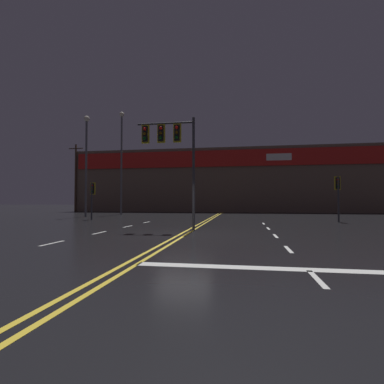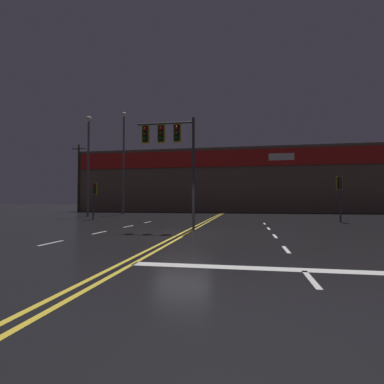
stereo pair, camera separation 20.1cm
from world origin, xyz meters
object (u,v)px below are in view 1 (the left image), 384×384
(traffic_signal_corner_northeast, at_px, (338,188))
(streetlight_near_left, at_px, (122,151))
(streetlight_near_right, at_px, (86,152))
(traffic_signal_corner_northwest, at_px, (92,192))
(traffic_signal_median, at_px, (169,143))

(traffic_signal_corner_northeast, xyz_separation_m, streetlight_near_left, (-20.37, 8.97, 4.82))
(streetlight_near_left, xyz_separation_m, streetlight_near_right, (-1.47, -5.15, -1.00))
(traffic_signal_corner_northwest, bearing_deg, streetlight_near_left, 98.82)
(traffic_signal_corner_northeast, distance_m, streetlight_near_left, 22.77)
(traffic_signal_corner_northwest, height_order, traffic_signal_corner_northeast, traffic_signal_corner_northeast)
(streetlight_near_left, relative_size, streetlight_near_right, 1.19)
(traffic_signal_corner_northwest, relative_size, streetlight_near_right, 0.31)
(traffic_signal_median, relative_size, traffic_signal_corner_northwest, 1.94)
(traffic_signal_corner_northwest, distance_m, streetlight_near_right, 6.54)
(traffic_signal_median, bearing_deg, streetlight_near_left, 120.06)
(traffic_signal_corner_northwest, xyz_separation_m, traffic_signal_corner_northeast, (18.92, 0.42, 0.22))
(traffic_signal_median, xyz_separation_m, streetlight_near_right, (-11.18, 11.63, 1.65))
(traffic_signal_median, xyz_separation_m, traffic_signal_corner_northeast, (10.65, 7.82, -2.17))
(traffic_signal_median, height_order, traffic_signal_corner_northwest, traffic_signal_median)
(traffic_signal_corner_northeast, height_order, streetlight_near_left, streetlight_near_left)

